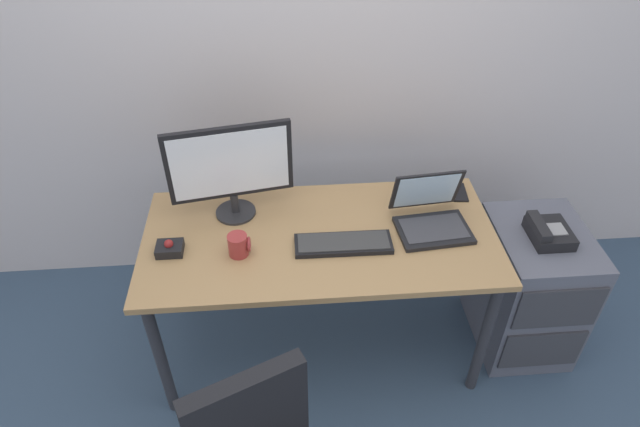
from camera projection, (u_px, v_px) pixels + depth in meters
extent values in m
plane|color=#354A61|center=(320.00, 343.00, 2.83)|extent=(8.00, 8.00, 0.00)
cube|color=beige|center=(308.00, 25.00, 2.50)|extent=(6.00, 0.10, 2.80)
cube|color=#A67E50|center=(320.00, 238.00, 2.37)|extent=(1.53, 0.73, 0.03)
cylinder|color=#2D2D33|center=(161.00, 359.00, 2.32)|extent=(0.05, 0.05, 0.72)
cylinder|color=#2D2D33|center=(484.00, 338.00, 2.41)|extent=(0.05, 0.05, 0.72)
cylinder|color=#2D2D33|center=(178.00, 260.00, 2.79)|extent=(0.05, 0.05, 0.72)
cylinder|color=#2D2D33|center=(448.00, 245.00, 2.88)|extent=(0.05, 0.05, 0.72)
cube|color=#575A67|center=(528.00, 288.00, 2.66)|extent=(0.42, 0.52, 0.69)
cube|color=#38383D|center=(559.00, 309.00, 2.36)|extent=(0.38, 0.01, 0.23)
cube|color=#38383D|center=(542.00, 350.00, 2.54)|extent=(0.38, 0.01, 0.23)
cube|color=black|center=(550.00, 233.00, 2.41)|extent=(0.17, 0.20, 0.06)
cube|color=black|center=(539.00, 226.00, 2.38)|extent=(0.05, 0.18, 0.04)
cube|color=gray|center=(557.00, 229.00, 2.39)|extent=(0.07, 0.08, 0.01)
cube|color=black|center=(248.00, 419.00, 1.74)|extent=(0.39, 0.21, 0.42)
cylinder|color=#262628|center=(236.00, 212.00, 2.47)|extent=(0.18, 0.18, 0.01)
cylinder|color=#262628|center=(235.00, 203.00, 2.44)|extent=(0.04, 0.04, 0.09)
cube|color=black|center=(230.00, 162.00, 2.30)|extent=(0.53, 0.12, 0.34)
cube|color=white|center=(230.00, 164.00, 2.29)|extent=(0.49, 0.09, 0.30)
cube|color=black|center=(343.00, 244.00, 2.30)|extent=(0.41, 0.14, 0.02)
cube|color=#353535|center=(343.00, 242.00, 2.29)|extent=(0.38, 0.12, 0.01)
cube|color=black|center=(433.00, 230.00, 2.37)|extent=(0.33, 0.25, 0.02)
cube|color=#38383D|center=(434.00, 228.00, 2.36)|extent=(0.29, 0.19, 0.00)
cube|color=black|center=(426.00, 190.00, 2.40)|extent=(0.32, 0.10, 0.21)
cube|color=silver|center=(427.00, 191.00, 2.40)|extent=(0.28, 0.08, 0.19)
cube|color=black|center=(170.00, 249.00, 2.26)|extent=(0.11, 0.09, 0.04)
sphere|color=maroon|center=(169.00, 244.00, 2.24)|extent=(0.04, 0.04, 0.04)
cylinder|color=maroon|center=(238.00, 245.00, 2.23)|extent=(0.08, 0.08, 0.10)
torus|color=maroon|center=(249.00, 244.00, 2.24)|extent=(0.01, 0.06, 0.06)
cube|color=black|center=(459.00, 192.00, 2.59)|extent=(0.08, 0.15, 0.01)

